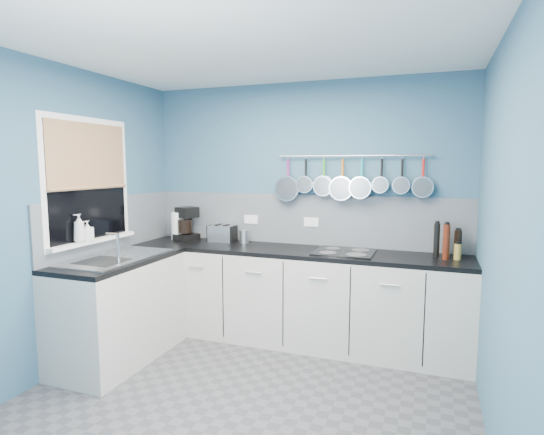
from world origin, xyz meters
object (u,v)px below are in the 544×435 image
Objects in this scene: soap_bottle_b at (87,231)px; coffee_maker at (186,224)px; canister at (244,237)px; soap_bottle_a at (79,228)px; paper_towel at (177,226)px; hob at (344,252)px; toaster at (222,234)px.

soap_bottle_b is 0.49× the size of coffee_maker.
soap_bottle_a is at bearing -128.41° from canister.
hob is (1.81, -0.09, -0.14)m from paper_towel.
coffee_maker is 0.66m from canister.
paper_towel is 1.82m from hob.
soap_bottle_a is at bearing -123.36° from toaster.
hob is at bearing 15.52° from coffee_maker.
soap_bottle_b reaches higher than canister.
soap_bottle_a is 2.30m from hob.
soap_bottle_b is 1.27× the size of canister.
hob is at bearing -7.47° from canister.
coffee_maker is at bearing -177.66° from toaster.
toaster is at bearing 174.03° from hob.
soap_bottle_a reaches higher than paper_towel.
soap_bottle_b is at bearing -125.34° from toaster.
toaster is at bearing 57.51° from soap_bottle_b.
soap_bottle_a is 1.22m from coffee_maker.
paper_towel is at bearing -156.94° from coffee_maker.
coffee_maker is at bearing 4.20° from paper_towel.
canister is at bearing -2.38° from toaster.
soap_bottle_b is 1.13m from coffee_maker.
coffee_maker reaches higher than toaster.
soap_bottle_a is 0.45× the size of hob.
soap_bottle_b is 0.58× the size of paper_towel.
toaster is at bearing 4.99° from paper_towel.
soap_bottle_a is at bearing -100.03° from paper_towel.
soap_bottle_a is 0.90× the size of toaster.
coffee_maker is 0.66× the size of hob.
soap_bottle_a is 0.10m from soap_bottle_b.
soap_bottle_a is 1.42m from toaster.
toaster is 1.31m from hob.
coffee_maker is at bearing 75.25° from soap_bottle_a.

